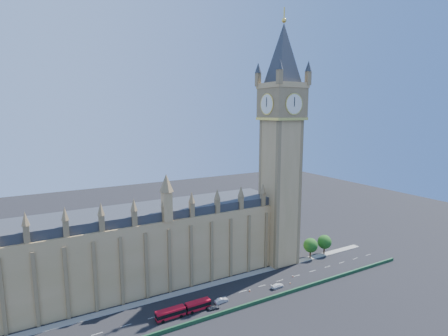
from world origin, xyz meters
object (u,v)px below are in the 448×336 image
car_grey (214,307)px  car_silver (221,300)px  red_bus (184,310)px  car_white (277,286)px

car_grey → car_silver: 4.55m
car_silver → red_bus: bearing=86.8°
car_grey → car_silver: car_silver is taller
red_bus → car_silver: (13.21, 0.26, -0.80)m
car_silver → car_grey: bearing=114.2°
red_bus → car_white: red_bus is taller
car_grey → car_silver: bearing=-54.9°
red_bus → car_silver: bearing=0.8°
car_silver → car_white: size_ratio=0.92×
red_bus → car_silver: size_ratio=3.76×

